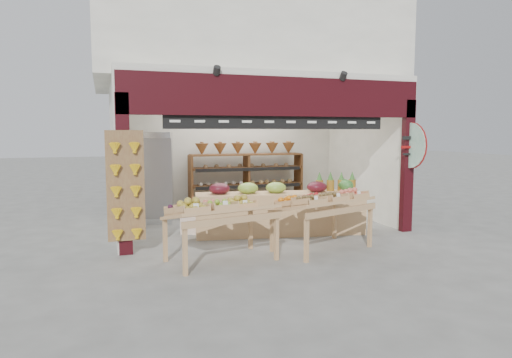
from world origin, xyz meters
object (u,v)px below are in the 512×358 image
object	(u,v)px
display_table_right	(322,201)
watermelon_pile	(344,220)
mid_counter	(280,211)
cardboard_stack	(204,221)
back_shelving	(247,168)
display_table_left	(214,210)
refrigerator	(154,177)

from	to	relation	value
display_table_right	watermelon_pile	size ratio (longest dim) A/B	2.78
mid_counter	display_table_right	bearing A→B (deg)	-78.87
mid_counter	watermelon_pile	size ratio (longest dim) A/B	4.98
mid_counter	cardboard_stack	bearing A→B (deg)	156.58
back_shelving	cardboard_stack	world-z (taller)	back_shelving
display_table_left	watermelon_pile	world-z (taller)	display_table_left
back_shelving	mid_counter	size ratio (longest dim) A/B	0.83
mid_counter	refrigerator	bearing A→B (deg)	136.27
watermelon_pile	display_table_left	bearing A→B (deg)	-154.84
mid_counter	display_table_left	bearing A→B (deg)	-139.26
display_table_left	cardboard_stack	bearing A→B (deg)	81.95
cardboard_stack	watermelon_pile	bearing A→B (deg)	-11.50
cardboard_stack	display_table_left	bearing A→B (deg)	-98.05
cardboard_stack	display_table_right	bearing A→B (deg)	-49.27
cardboard_stack	mid_counter	size ratio (longest dim) A/B	0.32
refrigerator	display_table_right	bearing A→B (deg)	-42.55
back_shelving	mid_counter	bearing A→B (deg)	-90.87
watermelon_pile	display_table_right	bearing A→B (deg)	-131.76
refrigerator	cardboard_stack	bearing A→B (deg)	-50.04
back_shelving	display_table_right	xyz separation A→B (m)	(0.22, -3.61, -0.29)
display_table_left	display_table_right	size ratio (longest dim) A/B	0.96
cardboard_stack	display_table_left	distance (m)	2.15
refrigerator	cardboard_stack	distance (m)	1.87
refrigerator	display_table_left	size ratio (longest dim) A/B	1.11
watermelon_pile	back_shelving	bearing A→B (deg)	121.93
watermelon_pile	cardboard_stack	bearing A→B (deg)	168.50
cardboard_stack	display_table_right	distance (m)	2.60
watermelon_pile	refrigerator	bearing A→B (deg)	150.36
refrigerator	display_table_right	world-z (taller)	refrigerator
back_shelving	display_table_left	size ratio (longest dim) A/B	1.54
mid_counter	display_table_right	size ratio (longest dim) A/B	1.79
back_shelving	watermelon_pile	size ratio (longest dim) A/B	4.14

